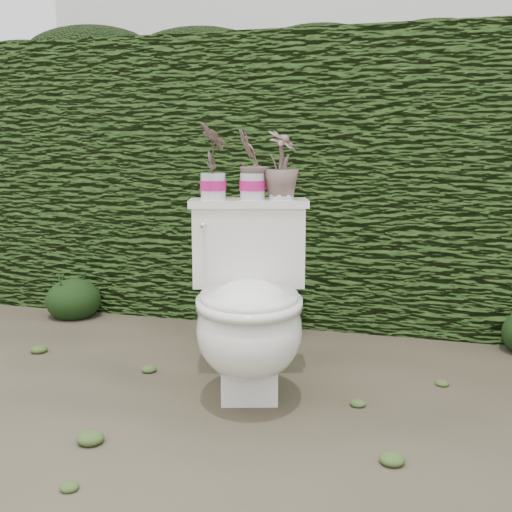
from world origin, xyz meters
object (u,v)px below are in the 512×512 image
(potted_plant_center, at_px, (252,166))
(toilet, at_px, (249,310))
(potted_plant_left, at_px, (213,163))
(potted_plant_right, at_px, (281,167))

(potted_plant_center, bearing_deg, toilet, 18.86)
(potted_plant_left, xyz_separation_m, potted_plant_right, (0.27, 0.09, -0.02))
(toilet, xyz_separation_m, potted_plant_right, (0.06, 0.27, 0.56))
(potted_plant_left, height_order, potted_plant_right, potted_plant_left)
(potted_plant_left, xyz_separation_m, potted_plant_center, (0.16, 0.05, -0.02))
(potted_plant_center, distance_m, potted_plant_right, 0.12)
(potted_plant_left, bearing_deg, potted_plant_center, -112.44)
(toilet, height_order, potted_plant_left, potted_plant_left)
(potted_plant_center, relative_size, potted_plant_right, 1.02)
(potted_plant_center, xyz_separation_m, potted_plant_right, (0.12, 0.04, -0.00))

